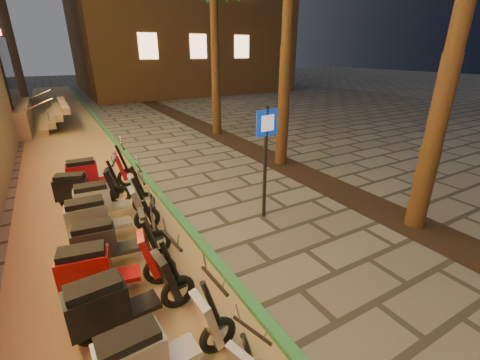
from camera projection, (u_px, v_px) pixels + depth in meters
parking_strip at (79, 168)px, 10.78m from camera, size 3.40×60.00×0.01m
green_curb at (130, 159)px, 11.56m from camera, size 0.18×60.00×0.10m
planting_strip at (320, 182)px, 9.67m from camera, size 1.20×40.00×0.02m
pedestrian_sign at (266, 148)px, 7.05m from camera, size 0.57×0.12×2.61m
scooter_6 at (155, 351)px, 3.63m from camera, size 1.70×0.60×1.20m
scooter_7 at (119, 301)px, 4.32m from camera, size 1.78×0.62×1.25m
scooter_8 at (104, 268)px, 4.99m from camera, size 1.76×0.76×1.24m
scooter_9 at (111, 240)px, 5.75m from camera, size 1.71×0.66×1.20m
scooter_10 at (103, 217)px, 6.49m from camera, size 1.82×0.64×1.28m
scooter_11 at (105, 199)px, 7.30m from camera, size 1.75×0.61×1.23m
scooter_12 at (84, 189)px, 7.87m from camera, size 1.71×0.90×1.22m
scooter_13 at (94, 174)px, 8.78m from camera, size 1.81×0.63×1.27m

